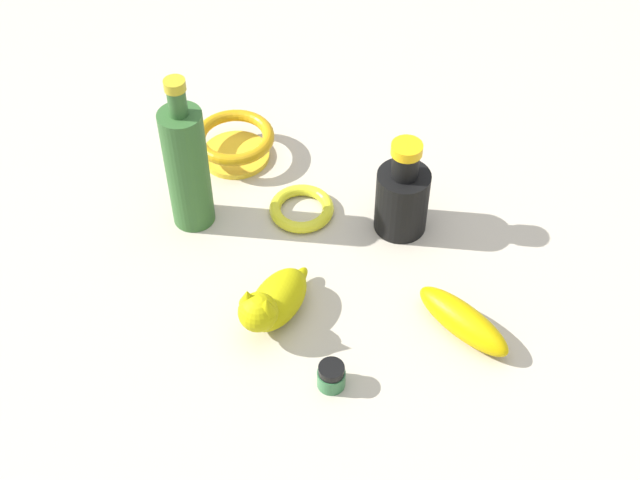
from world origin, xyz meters
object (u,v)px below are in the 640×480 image
bottle_short (402,196)px  banana (463,321)px  cat_figurine (273,302)px  nail_polish_jar (331,376)px  bottle_tall (187,166)px  bowl (235,142)px  bangle (302,208)px

bottle_short → banana: bearing=-64.8°
cat_figurine → nail_polish_jar: bearing=-48.0°
bottle_short → nail_polish_jar: bearing=-105.0°
cat_figurine → bottle_short: bottle_short is taller
bottle_tall → bowl: bottle_tall is taller
cat_figurine → bangle: cat_figurine is taller
cat_figurine → bottle_short: 0.27m
bottle_tall → bottle_short: (0.33, 0.01, -0.05)m
bottle_tall → bangle: bearing=9.5°
bottle_tall → bowl: bearing=74.4°
cat_figurine → bowl: bearing=108.0°
bowl → banana: bearing=-41.6°
bowl → bangle: bearing=-43.9°
nail_polish_jar → bottle_short: bearing=75.0°
bottle_tall → bowl: (0.04, 0.15, -0.08)m
banana → nail_polish_jar: 0.21m
bottle_short → nail_polish_jar: bottle_short is taller
bangle → bowl: (-0.13, 0.12, 0.02)m
bangle → banana: bearing=-40.3°
cat_figurine → bottle_tall: bearing=128.9°
banana → bottle_short: bearing=-23.5°
bangle → bottle_tall: bearing=-170.5°
bangle → nail_polish_jar: bearing=-76.7°
bottle_short → bowl: bottle_short is taller
bowl → bottle_tall: bearing=-105.6°
nail_polish_jar → bowl: size_ratio=0.29×
bottle_tall → bangle: size_ratio=2.60×
banana → bowl: size_ratio=1.16×
bottle_tall → nail_polish_jar: size_ratio=6.86×
bottle_tall → nail_polish_jar: 0.39m
bottle_tall → cat_figurine: bearing=-51.1°
banana → bottle_tall: bearing=17.5°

